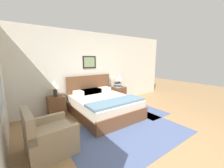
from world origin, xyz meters
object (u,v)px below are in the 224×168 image
Objects in this scene: nightstand_near_window at (56,106)px; nightstand_by_door at (119,94)px; armchair at (48,137)px; table_lamp_near_window at (55,85)px; table_lamp_by_door at (119,78)px; bed at (103,105)px.

nightstand_near_window is 2.39m from nightstand_by_door.
table_lamp_near_window is at bearing 158.52° from armchair.
table_lamp_near_window reaches higher than nightstand_by_door.
nightstand_near_window is 2.49m from table_lamp_by_door.
armchair is at bearing -108.40° from table_lamp_near_window.
bed is at bearing 113.85° from armchair.
nightstand_near_window is (-1.19, 0.74, -0.01)m from bed.
bed is 3.29× the size of nightstand_by_door.
nightstand_by_door is (2.93, 1.62, 0.01)m from armchair.
nightstand_near_window is at bearing 180.00° from nightstand_by_door.
nightstand_by_door is at bearing 0.00° from nightstand_near_window.
table_lamp_by_door is at bearing 0.00° from table_lamp_near_window.
table_lamp_near_window is at bearing 180.00° from table_lamp_by_door.
table_lamp_by_door reaches higher than nightstand_by_door.
bed is at bearing -148.27° from nightstand_by_door.
armchair is 1.66× the size of table_lamp_near_window.
nightstand_near_window and nightstand_by_door have the same top height.
table_lamp_by_door reaches higher than nightstand_near_window.
nightstand_by_door is at bearing 31.73° from bed.
armchair is 1.44× the size of nightstand_by_door.
nightstand_near_window is 1.15× the size of table_lamp_by_door.
table_lamp_near_window reaches higher than nightstand_near_window.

